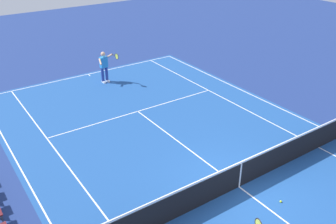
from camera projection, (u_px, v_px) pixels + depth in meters
ground_plane at (239, 187)px, 11.74m from camera, size 60.00×60.00×0.00m
court_slab at (239, 187)px, 11.74m from camera, size 24.20×11.40×0.00m
court_line_markings at (239, 187)px, 11.74m from camera, size 23.85×11.05×0.01m
tennis_net at (240, 174)px, 11.52m from camera, size 0.10×11.70×1.08m
tennis_player_near at (104, 65)px, 19.06m from camera, size 1.04×0.78×1.70m
tennis_ball at (281, 202)px, 11.07m from camera, size 0.07×0.07×0.07m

